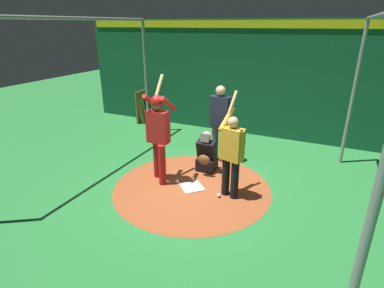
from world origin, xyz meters
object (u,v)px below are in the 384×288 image
batter (158,130)px  umpire (220,120)px  home_plate (192,187)px  catcher (206,156)px  baseball_2 (193,179)px  baseball_1 (219,195)px  baseball_0 (177,181)px  bat_rack (145,106)px  visitor (232,152)px

batter → umpire: batter is taller
home_plate → batter: (-0.01, -0.75, 1.11)m
catcher → baseball_2: catcher is taller
umpire → baseball_1: umpire is taller
baseball_0 → bat_rack: bearing=-138.8°
home_plate → bat_rack: bat_rack is taller
baseball_0 → catcher: bearing=158.6°
home_plate → baseball_0: size_ratio=5.68×
bat_rack → baseball_1: 5.44m
bat_rack → baseball_1: bat_rack is taller
home_plate → umpire: bearing=179.2°
umpire → baseball_0: bearing=-14.6°
home_plate → batter: 1.34m
home_plate → baseball_1: bearing=78.7°
batter → umpire: size_ratio=1.19×
baseball_1 → baseball_2: 0.84m
umpire → visitor: bearing=28.0°
umpire → catcher: bearing=-5.1°
umpire → baseball_2: 1.56m
baseball_1 → home_plate: bearing=-101.3°
visitor → baseball_2: visitor is taller
umpire → baseball_0: umpire is taller
home_plate → baseball_0: baseball_0 is taller
batter → baseball_2: 1.28m
batter → baseball_2: batter is taller
home_plate → baseball_1: (0.12, 0.62, 0.03)m
batter → bat_rack: (-3.49, -2.65, -0.62)m
umpire → bat_rack: size_ratio=1.73×
home_plate → bat_rack: 4.91m
home_plate → baseball_0: 0.36m
batter → umpire: (-1.46, 0.77, -0.09)m
catcher → umpire: bearing=174.9°
home_plate → bat_rack: bearing=-135.9°
home_plate → baseball_1: 0.64m
home_plate → batter: size_ratio=0.19×
bat_rack → baseball_1: size_ratio=14.20×
baseball_0 → baseball_1: same height
bat_rack → baseball_2: size_ratio=14.20×
bat_rack → baseball_2: (3.23, 3.29, -0.45)m
catcher → baseball_1: size_ratio=12.64×
baseball_1 → visitor: bearing=133.9°
bat_rack → baseball_2: bat_rack is taller
umpire → baseball_1: size_ratio=24.62×
bat_rack → visitor: bearing=50.3°
visitor → baseball_1: (0.15, -0.16, -0.87)m
visitor → baseball_0: bearing=-74.6°
home_plate → catcher: 0.91m
baseball_1 → bat_rack: bearing=-132.0°
bat_rack → umpire: bearing=59.2°
home_plate → visitor: 1.20m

